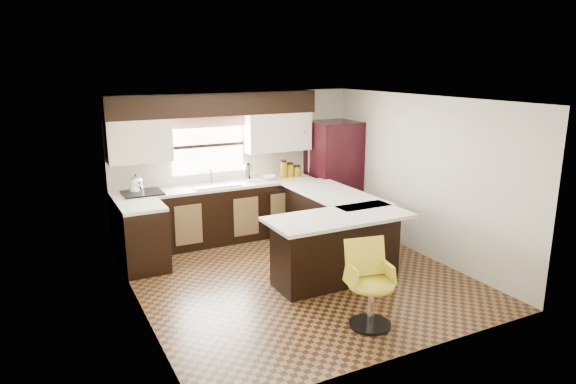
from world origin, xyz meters
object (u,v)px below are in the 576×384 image
peninsula_long (331,224)px  refrigerator (333,174)px  bar_chair (372,286)px  peninsula_return (336,250)px

peninsula_long → refrigerator: 1.51m
bar_chair → peninsula_return: bearing=86.9°
peninsula_return → refrigerator: size_ratio=0.88×
peninsula_long → refrigerator: bearing=57.0°
peninsula_return → refrigerator: bearing=59.1°
peninsula_long → refrigerator: (0.78, 1.20, 0.48)m
refrigerator → bar_chair: bearing=-115.4°
peninsula_return → peninsula_long: bearing=61.7°
peninsula_return → bar_chair: bearing=-104.0°
peninsula_long → peninsula_return: (-0.53, -0.97, 0.00)m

